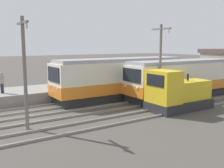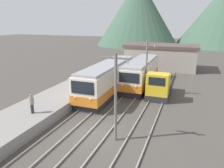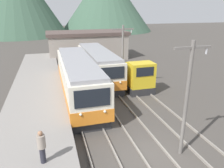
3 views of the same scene
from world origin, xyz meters
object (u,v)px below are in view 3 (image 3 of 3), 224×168
Objects in this scene: person_on_platform at (42,146)px; shunting_locomotive at (135,77)px; catenary_mast_mid at (123,56)px; commuter_train_left at (78,80)px; commuter_train_center at (98,66)px; catenary_mast_near at (187,96)px.

shunting_locomotive is at bearing 49.98° from person_on_platform.
commuter_train_left is at bearing -173.40° from catenary_mast_mid.
person_on_platform is at bearing -130.02° from shunting_locomotive.
shunting_locomotive is 3.05× the size of person_on_platform.
shunting_locomotive reaches higher than person_on_platform.
person_on_platform is (-8.79, -10.47, 0.63)m from shunting_locomotive.
catenary_mast_mid is 3.81× the size of person_on_platform.
commuter_train_center is 14.48m from catenary_mast_near.
commuter_train_left is at bearing -171.64° from shunting_locomotive.
catenary_mast_near is at bearing -98.03° from shunting_locomotive.
catenary_mast_mid is at bearing -69.65° from commuter_train_center.
shunting_locomotive is 10.91m from catenary_mast_near.
commuter_train_center reaches higher than person_on_platform.
catenary_mast_mid is at bearing 6.60° from commuter_train_left.
shunting_locomotive is at bearing -51.06° from commuter_train_center.
commuter_train_left is 10.07m from person_on_platform.
person_on_platform is at bearing 179.25° from catenary_mast_near.
commuter_train_left reaches higher than person_on_platform.
catenary_mast_near reaches higher than commuter_train_left.
shunting_locomotive is at bearing 8.36° from commuter_train_left.
commuter_train_center is at bearing 128.94° from shunting_locomotive.
catenary_mast_mid reaches higher than shunting_locomotive.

